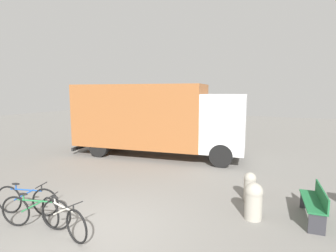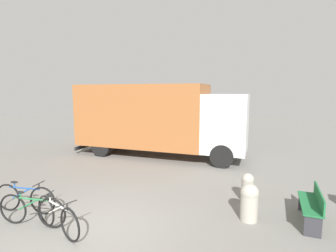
% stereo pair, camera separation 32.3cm
% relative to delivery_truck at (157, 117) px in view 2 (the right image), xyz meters
% --- Properties ---
extents(ground_plane, '(60.00, 60.00, 0.00)m').
position_rel_delivery_truck_xyz_m(ground_plane, '(2.08, -6.57, -1.86)').
color(ground_plane, slate).
extents(delivery_truck, '(8.28, 3.33, 3.38)m').
position_rel_delivery_truck_xyz_m(delivery_truck, '(0.00, 0.00, 0.00)').
color(delivery_truck, '#99592D').
rests_on(delivery_truck, ground).
extents(park_bench, '(0.53, 1.48, 0.81)m').
position_rel_delivery_truck_xyz_m(park_bench, '(6.43, -4.04, -1.40)').
color(park_bench, '#1E6638').
rests_on(park_bench, ground).
extents(bicycle_near, '(1.67, 0.58, 0.81)m').
position_rel_delivery_truck_xyz_m(bicycle_near, '(-0.04, -6.75, -1.48)').
color(bicycle_near, black).
rests_on(bicycle_near, ground).
extents(bicycle_middle, '(1.67, 0.58, 0.81)m').
position_rel_delivery_truck_xyz_m(bicycle_middle, '(0.73, -7.11, -1.48)').
color(bicycle_middle, black).
rests_on(bicycle_middle, ground).
extents(bicycle_far, '(1.69, 0.51, 0.81)m').
position_rel_delivery_truck_xyz_m(bicycle_far, '(1.50, -7.06, -1.48)').
color(bicycle_far, black).
rests_on(bicycle_far, ground).
extents(bollard_near_bench, '(0.44, 0.44, 0.90)m').
position_rel_delivery_truck_xyz_m(bollard_near_bench, '(5.09, -4.57, -1.37)').
color(bollard_near_bench, '#9E998C').
rests_on(bollard_near_bench, ground).
extents(bollard_far_bench, '(0.34, 0.34, 0.81)m').
position_rel_delivery_truck_xyz_m(bollard_far_bench, '(4.85, -3.49, -1.42)').
color(bollard_far_bench, '#9E998C').
rests_on(bollard_far_bench, ground).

